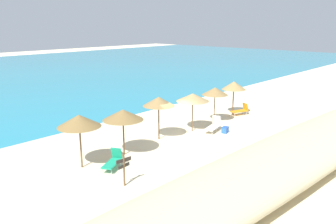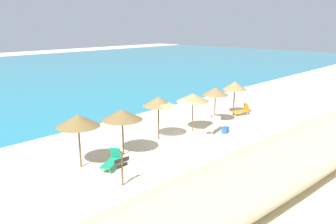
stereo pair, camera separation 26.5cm
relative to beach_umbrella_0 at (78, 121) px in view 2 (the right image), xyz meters
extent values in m
plane|color=beige|center=(6.96, -0.70, -2.59)|extent=(160.00, 160.00, 0.00)
ellipsoid|color=beige|center=(10.16, -8.70, -1.75)|extent=(49.86, 7.54, 1.68)
cylinder|color=brown|center=(0.00, 0.00, -1.38)|extent=(0.09, 0.09, 2.42)
cone|color=olive|center=(0.00, 0.00, 0.01)|extent=(2.29, 2.29, 0.64)
cylinder|color=brown|center=(2.74, -0.26, -1.45)|extent=(0.09, 0.09, 2.27)
cone|color=olive|center=(2.74, -0.26, -0.16)|extent=(2.36, 2.36, 0.61)
cylinder|color=brown|center=(6.15, 0.17, -1.37)|extent=(0.09, 0.09, 2.43)
cone|color=olive|center=(6.15, 0.17, -0.01)|extent=(2.08, 2.08, 0.61)
cylinder|color=brown|center=(9.06, -0.35, -1.41)|extent=(0.07, 0.07, 2.35)
cone|color=tan|center=(9.06, -0.35, -0.12)|extent=(2.32, 2.32, 0.55)
cylinder|color=brown|center=(11.95, -0.22, -1.42)|extent=(0.07, 0.07, 2.34)
cone|color=olive|center=(11.95, -0.22, -0.11)|extent=(1.99, 1.99, 0.58)
cylinder|color=brown|center=(15.05, 0.04, -1.44)|extent=(0.10, 0.10, 2.30)
cone|color=#9E7F4C|center=(15.05, 0.04, -0.10)|extent=(2.00, 2.00, 0.68)
cube|color=orange|center=(15.19, -0.49, -2.25)|extent=(1.56, 1.03, 0.07)
cube|color=orange|center=(15.83, -0.73, -1.94)|extent=(0.41, 0.61, 0.60)
cylinder|color=silver|center=(14.69, -0.05, -2.44)|extent=(0.04, 0.04, 0.30)
cylinder|color=silver|center=(14.52, -0.51, -2.44)|extent=(0.04, 0.04, 0.30)
cylinder|color=silver|center=(15.85, -0.48, -2.44)|extent=(0.04, 0.04, 0.30)
cylinder|color=silver|center=(15.69, -0.93, -2.44)|extent=(0.04, 0.04, 0.30)
cube|color=white|center=(9.81, -1.57, -2.27)|extent=(1.64, 0.97, 0.07)
cube|color=white|center=(10.52, -1.42, -1.90)|extent=(0.38, 0.69, 0.73)
cylinder|color=silver|center=(9.12, -1.44, -2.45)|extent=(0.04, 0.04, 0.28)
cylinder|color=silver|center=(9.23, -1.98, -2.45)|extent=(0.04, 0.04, 0.28)
cylinder|color=silver|center=(10.39, -1.16, -2.45)|extent=(0.04, 0.04, 0.28)
cylinder|color=silver|center=(10.51, -1.70, -2.45)|extent=(0.04, 0.04, 0.28)
cube|color=#199972|center=(0.90, -1.41, -2.26)|extent=(1.56, 1.19, 0.07)
cube|color=#199972|center=(1.51, -1.09, -1.93)|extent=(0.50, 0.63, 0.65)
cylinder|color=silver|center=(0.24, -1.48, -2.44)|extent=(0.04, 0.04, 0.30)
cylinder|color=silver|center=(0.46, -1.91, -2.44)|extent=(0.04, 0.04, 0.30)
cylinder|color=silver|center=(1.33, -0.90, -2.44)|extent=(0.04, 0.04, 0.30)
cylinder|color=silver|center=(1.56, -1.34, -2.44)|extent=(0.04, 0.04, 0.30)
cylinder|color=brown|center=(0.12, -3.34, -1.80)|extent=(0.09, 0.09, 1.58)
cube|color=#332D28|center=(0.12, -3.34, -1.30)|extent=(0.84, 0.10, 0.18)
cube|color=#332D28|center=(0.12, -3.34, -1.58)|extent=(0.72, 0.10, 0.16)
cube|color=blue|center=(10.27, -2.35, -2.37)|extent=(0.58, 0.47, 0.43)
camera|label=1|loc=(-9.59, -15.00, 4.90)|focal=36.86mm
camera|label=2|loc=(-9.41, -15.20, 4.90)|focal=36.86mm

